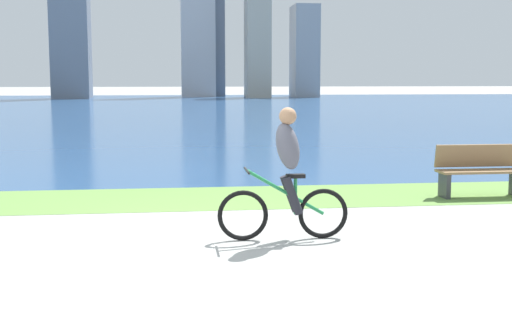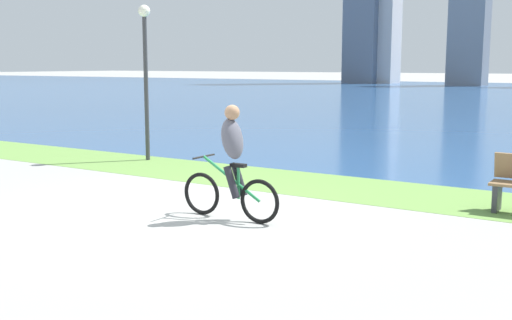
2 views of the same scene
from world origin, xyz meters
name	(u,v)px [view 2 (image 2 of 2)]	position (x,y,z in m)	size (l,w,h in m)	color
ground_plane	(170,210)	(0.00, 0.00, 0.00)	(300.00, 300.00, 0.00)	#9E9E99
grass_strip_bayside	(272,179)	(0.00, 3.11, 0.00)	(120.00, 2.26, 0.01)	#6B9947
cyclist_lead	(232,163)	(1.15, 0.04, 0.84)	(1.68, 0.52, 1.69)	black
lamppost_tall	(145,59)	(-3.81, 3.75, 2.39)	(0.28, 0.28, 3.61)	#38383D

